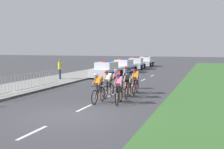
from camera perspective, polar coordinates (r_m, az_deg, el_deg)
ground_plane at (r=11.69m, az=-8.99°, el=-8.40°), size 160.00×160.00×0.00m
sidewalk_slab at (r=27.08m, az=-7.60°, el=-0.32°), size 4.24×60.00×0.12m
kerb_edge at (r=26.21m, az=-3.63°, el=-0.47°), size 0.16×60.00×0.13m
lane_markings_centre at (r=18.52m, az=2.25°, el=-3.16°), size 0.14×21.60×0.01m
cyclist_lead at (r=14.07m, az=-2.86°, el=-2.70°), size 0.42×1.72×1.56m
cyclist_second at (r=13.81m, az=1.45°, el=-2.86°), size 0.45×1.72×1.56m
cyclist_third at (r=15.58m, az=-0.81°, el=-1.90°), size 0.42×1.72×1.56m
cyclist_fourth at (r=15.47m, az=3.35°, el=-1.96°), size 0.45×1.72×1.56m
cyclist_fifth at (r=16.88m, az=1.06°, el=-1.32°), size 0.43×1.72×1.56m
cyclist_sixth at (r=16.87m, az=4.93°, el=-1.35°), size 0.43×1.72×1.56m
cyclist_seventh at (r=18.79m, az=3.14°, el=-0.63°), size 0.44×1.72×1.56m
police_car_nearest at (r=26.02m, az=-1.08°, el=0.86°), size 2.22×4.51×1.59m
police_car_second at (r=31.28m, az=2.54°, el=1.64°), size 2.19×4.49×1.59m
police_car_third at (r=36.53m, az=5.07°, el=2.18°), size 2.26×4.53×1.59m
police_car_furthest at (r=42.04m, az=7.02°, el=2.60°), size 2.21×4.50×1.59m
crowd_barrier_middle at (r=18.23m, az=-17.01°, el=-1.50°), size 0.64×2.32×1.07m
crowd_barrier_rear at (r=20.43m, az=-12.98°, el=-0.66°), size 0.54×2.32×1.07m
spectator_closest at (r=24.13m, az=-10.77°, el=1.35°), size 0.42×0.43×1.68m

